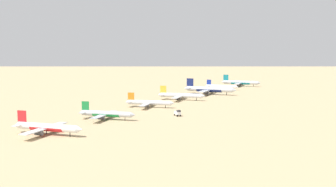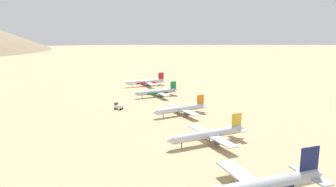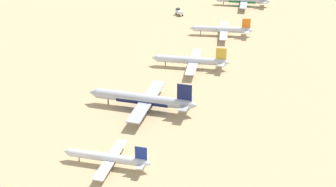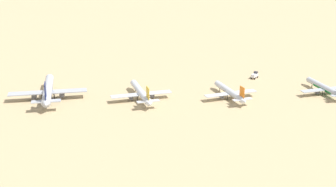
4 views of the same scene
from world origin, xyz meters
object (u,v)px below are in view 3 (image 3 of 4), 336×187
object	(u,v)px
parked_jet_3	(192,61)
parked_jet_5	(108,158)
service_truck	(179,12)
parked_jet_1	(243,0)
parked_jet_2	(222,29)
parked_jet_4	(144,99)

from	to	relation	value
parked_jet_3	parked_jet_5	distance (m)	94.44
parked_jet_3	service_truck	world-z (taller)	parked_jet_3
parked_jet_1	parked_jet_2	world-z (taller)	parked_jet_2
parked_jet_3	parked_jet_5	world-z (taller)	parked_jet_3
parked_jet_2	parked_jet_5	world-z (taller)	parked_jet_2
parked_jet_5	parked_jet_3	bearing A→B (deg)	-95.71
parked_jet_2	parked_jet_3	xyz separation A→B (m)	(6.30, 46.30, 0.38)
parked_jet_1	parked_jet_2	bearing A→B (deg)	87.26
parked_jet_4	service_truck	distance (m)	120.12
parked_jet_4	parked_jet_5	xyz separation A→B (m)	(-0.60, 46.28, -1.34)
parked_jet_3	parked_jet_4	xyz separation A→B (m)	(10.00, 47.69, 0.92)
parked_jet_2	parked_jet_5	distance (m)	141.14
parked_jet_2	service_truck	size ratio (longest dim) A/B	6.53
parked_jet_5	parked_jet_4	bearing A→B (deg)	-89.26
parked_jet_1	parked_jet_4	world-z (taller)	parked_jet_4
parked_jet_4	service_truck	xyz separation A→B (m)	(15.09, -119.14, -2.69)
parked_jet_4	parked_jet_5	size ratio (longest dim) A/B	1.41
parked_jet_1	parked_jet_5	world-z (taller)	parked_jet_1
parked_jet_3	parked_jet_4	distance (m)	48.73
parked_jet_4	parked_jet_5	bearing A→B (deg)	90.74
parked_jet_5	service_truck	xyz separation A→B (m)	(15.69, -165.42, -1.35)
parked_jet_3	service_truck	distance (m)	75.75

